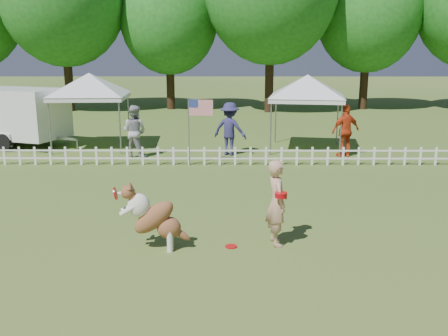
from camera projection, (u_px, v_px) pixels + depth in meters
name	position (u px, v px, depth m)	size (l,w,h in m)	color
ground	(202.00, 249.00, 9.41)	(120.00, 120.00, 0.00)	#2E531A
picket_fence	(212.00, 156.00, 16.14)	(22.00, 0.08, 0.60)	white
handler	(277.00, 203.00, 9.49)	(0.61, 0.40, 1.66)	tan
dog	(155.00, 217.00, 9.24)	(1.24, 0.41, 1.28)	brown
frisbee_on_turf	(231.00, 246.00, 9.52)	(0.23, 0.23, 0.02)	red
canopy_tent_left	(91.00, 112.00, 18.74)	(2.67, 2.67, 2.75)	silver
canopy_tent_right	(306.00, 113.00, 18.41)	(2.62, 2.62, 2.71)	silver
cargo_trailer	(12.00, 117.00, 19.25)	(5.13, 2.26, 2.26)	white
flag_pole	(189.00, 132.00, 15.95)	(0.84, 0.09, 2.18)	gray
spectator_a	(135.00, 131.00, 17.20)	(0.88, 0.69, 1.81)	#A6A6AB
spectator_b	(230.00, 129.00, 17.58)	(1.20, 0.69, 1.86)	navy
spectator_c	(346.00, 131.00, 17.29)	(1.07, 0.45, 1.83)	red
tree_left	(64.00, 8.00, 28.95)	(7.40, 7.40, 12.00)	#20621C
tree_center_left	(169.00, 28.00, 30.16)	(6.00, 6.00, 9.80)	#20621C
tree_center_right	(271.00, 1.00, 28.35)	(7.60, 7.60, 12.60)	#20621C
tree_right	(368.00, 23.00, 30.04)	(6.20, 6.20, 10.40)	#20621C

